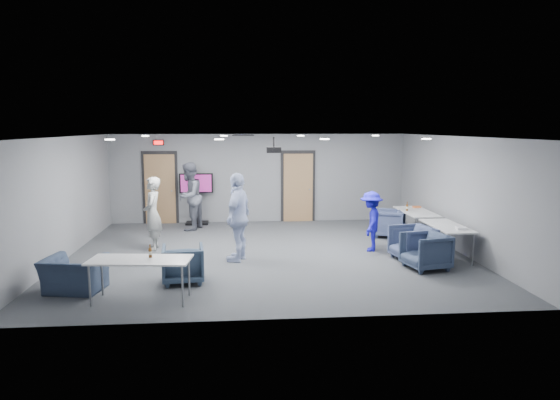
{
  "coord_description": "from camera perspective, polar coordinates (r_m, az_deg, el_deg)",
  "views": [
    {
      "loc": [
        -0.67,
        -11.26,
        2.92
      ],
      "look_at": [
        0.33,
        0.37,
        1.2
      ],
      "focal_mm": 32.0,
      "sensor_mm": 36.0,
      "label": 1
    }
  ],
  "objects": [
    {
      "name": "person_a",
      "position": [
        12.23,
        -14.36,
        -1.52
      ],
      "size": [
        0.45,
        0.66,
        1.75
      ],
      "primitive_type": "imported",
      "rotation": [
        0.0,
        0.0,
        -1.51
      ],
      "color": "gray",
      "rests_on": "floor"
    },
    {
      "name": "chair_right_b",
      "position": [
        11.41,
        14.91,
        -4.77
      ],
      "size": [
        0.99,
        0.97,
        0.76
      ],
      "primitive_type": "imported",
      "rotation": [
        0.0,
        0.0,
        -1.36
      ],
      "color": "#3A4565",
      "rests_on": "floor"
    },
    {
      "name": "downlights",
      "position": [
        11.29,
        -1.53,
        7.18
      ],
      "size": [
        6.18,
        3.78,
        0.02
      ],
      "color": "white",
      "rests_on": "ceiling"
    },
    {
      "name": "snack_box",
      "position": [
        14.1,
        15.36,
        -0.76
      ],
      "size": [
        0.21,
        0.15,
        0.05
      ],
      "primitive_type": "cube",
      "rotation": [
        0.0,
        0.0,
        0.05
      ],
      "color": "#CD6633",
      "rests_on": "table_right_a"
    },
    {
      "name": "table_front_left",
      "position": [
        8.72,
        -15.71,
        -6.82
      ],
      "size": [
        1.75,
        0.87,
        0.73
      ],
      "rotation": [
        0.0,
        0.0,
        -0.11
      ],
      "color": "silver",
      "rests_on": "floor"
    },
    {
      "name": "person_d",
      "position": [
        11.97,
        10.37,
        -2.41
      ],
      "size": [
        0.8,
        1.04,
        1.42
      ],
      "primitive_type": "imported",
      "rotation": [
        0.0,
        0.0,
        -1.91
      ],
      "color": "#1C1BB3",
      "rests_on": "floor"
    },
    {
      "name": "door_left",
      "position": [
        15.51,
        -13.52,
        1.29
      ],
      "size": [
        1.06,
        0.17,
        2.24
      ],
      "color": "black",
      "rests_on": "wall_back"
    },
    {
      "name": "wall_left",
      "position": [
        12.0,
        -23.48,
        0.17
      ],
      "size": [
        0.02,
        8.0,
        2.7
      ],
      "primitive_type": "cube",
      "color": "slate",
      "rests_on": "floor"
    },
    {
      "name": "bottle_front",
      "position": [
        8.74,
        -14.61,
        -5.84
      ],
      "size": [
        0.06,
        0.06,
        0.23
      ],
      "color": "#59310F",
      "rests_on": "table_front_left"
    },
    {
      "name": "chair_front_a",
      "position": [
        9.67,
        -11.02,
        -7.17
      ],
      "size": [
        0.84,
        0.86,
        0.71
      ],
      "primitive_type": "imported",
      "rotation": [
        0.0,
        0.0,
        3.25
      ],
      "color": "#384961",
      "rests_on": "floor"
    },
    {
      "name": "exit_sign",
      "position": [
        15.38,
        -13.71,
        6.39
      ],
      "size": [
        0.32,
        0.08,
        0.16
      ],
      "color": "black",
      "rests_on": "wall_back"
    },
    {
      "name": "hvac_diffuser",
      "position": [
        14.07,
        -4.26,
        7.4
      ],
      "size": [
        0.6,
        0.6,
        0.03
      ],
      "primitive_type": "cube",
      "color": "black",
      "rests_on": "ceiling"
    },
    {
      "name": "chair_front_b",
      "position": [
        9.69,
        -22.48,
        -7.87
      ],
      "size": [
        1.11,
        1.01,
        0.63
      ],
      "primitive_type": "imported",
      "rotation": [
        0.0,
        0.0,
        2.95
      ],
      "color": "#323E56",
      "rests_on": "floor"
    },
    {
      "name": "bottle_right",
      "position": [
        13.51,
        14.31,
        -0.83
      ],
      "size": [
        0.06,
        0.06,
        0.24
      ],
      "color": "#59310F",
      "rests_on": "table_right_a"
    },
    {
      "name": "table_right_b",
      "position": [
        11.8,
        18.52,
        -3.0
      ],
      "size": [
        0.69,
        1.66,
        0.73
      ],
      "rotation": [
        0.0,
        0.0,
        1.57
      ],
      "color": "silver",
      "rests_on": "floor"
    },
    {
      "name": "tv_stand",
      "position": [
        15.2,
        -9.52,
        0.52
      ],
      "size": [
        1.0,
        0.48,
        1.54
      ],
      "color": "black",
      "rests_on": "floor"
    },
    {
      "name": "wall_front",
      "position": [
        7.46,
        0.34,
        -3.77
      ],
      "size": [
        9.0,
        0.02,
        2.7
      ],
      "primitive_type": "cube",
      "color": "slate",
      "rests_on": "floor"
    },
    {
      "name": "person_b",
      "position": [
        14.35,
        -10.34,
        0.41
      ],
      "size": [
        1.01,
        1.13,
        1.93
      ],
      "primitive_type": "imported",
      "rotation": [
        0.0,
        0.0,
        -1.92
      ],
      "color": "slate",
      "rests_on": "floor"
    },
    {
      "name": "chair_right_c",
      "position": [
        10.76,
        16.29,
        -5.64
      ],
      "size": [
        0.97,
        0.96,
        0.75
      ],
      "primitive_type": "imported",
      "rotation": [
        0.0,
        0.0,
        -1.36
      ],
      "color": "#323E57",
      "rests_on": "floor"
    },
    {
      "name": "ceiling",
      "position": [
        11.29,
        -1.53,
        7.26
      ],
      "size": [
        9.0,
        9.0,
        0.0
      ],
      "primitive_type": "plane",
      "rotation": [
        3.14,
        0.0,
        0.0
      ],
      "color": "silver",
      "rests_on": "wall_back"
    },
    {
      "name": "wall_right",
      "position": [
        12.49,
        19.58,
        0.67
      ],
      "size": [
        0.02,
        8.0,
        2.7
      ],
      "primitive_type": "cube",
      "color": "slate",
      "rests_on": "floor"
    },
    {
      "name": "chair_right_a",
      "position": [
        13.64,
        12.33,
        -2.6
      ],
      "size": [
        1.05,
        1.04,
        0.73
      ],
      "primitive_type": "imported",
      "rotation": [
        0.0,
        0.0,
        -1.99
      ],
      "color": "#3D496B",
      "rests_on": "floor"
    },
    {
      "name": "wall_back",
      "position": [
        15.36,
        -2.39,
        2.51
      ],
      "size": [
        9.0,
        0.02,
        2.7
      ],
      "primitive_type": "cube",
      "color": "slate",
      "rests_on": "floor"
    },
    {
      "name": "table_right_a",
      "position": [
        13.53,
        15.35,
        -1.43
      ],
      "size": [
        0.73,
        1.76,
        0.73
      ],
      "rotation": [
        0.0,
        0.0,
        1.57
      ],
      "color": "silver",
      "rests_on": "floor"
    },
    {
      "name": "floor",
      "position": [
        11.65,
        -1.47,
        -6.13
      ],
      "size": [
        9.0,
        9.0,
        0.0
      ],
      "primitive_type": "plane",
      "color": "#35383C",
      "rests_on": "ground"
    },
    {
      "name": "wrapper",
      "position": [
        11.41,
        20.05,
        -3.07
      ],
      "size": [
        0.24,
        0.17,
        0.05
      ],
      "primitive_type": "cube",
      "rotation": [
        0.0,
        0.0,
        -0.1
      ],
      "color": "silver",
      "rests_on": "table_right_b"
    },
    {
      "name": "projector",
      "position": [
        11.32,
        -0.71,
        5.77
      ],
      "size": [
        0.33,
        0.32,
        0.35
      ],
      "rotation": [
        0.0,
        0.0,
        -0.02
      ],
      "color": "black",
      "rests_on": "ceiling"
    },
    {
      "name": "person_c",
      "position": [
        10.91,
        -4.79,
        -1.96
      ],
      "size": [
        0.85,
        1.23,
        1.94
      ],
      "primitive_type": "imported",
      "rotation": [
        0.0,
        0.0,
        -1.93
      ],
      "color": "silver",
      "rests_on": "floor"
    },
    {
      "name": "door_right",
      "position": [
        15.44,
        2.08,
        1.49
      ],
      "size": [
        1.06,
        0.17,
        2.24
      ],
      "color": "black",
      "rests_on": "wall_back"
    }
  ]
}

